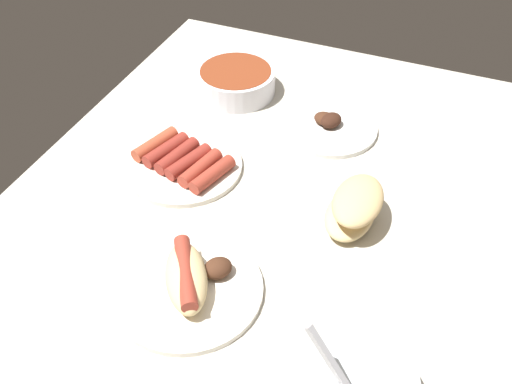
{
  "coord_description": "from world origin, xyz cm",
  "views": [
    {
      "loc": [
        64.09,
        24.82,
        70.23
      ],
      "look_at": [
        -3.26,
        -2.99,
        3.0
      ],
      "focal_mm": 41.7,
      "sensor_mm": 36.0,
      "label": 1
    }
  ],
  "objects_px": {
    "plate_hotdog_assembled": "(188,283)",
    "bread_stack": "(354,207)",
    "plate_grilled_meat": "(330,126)",
    "plate_sausages": "(183,163)",
    "bowl_chili": "(236,80)"
  },
  "relations": [
    {
      "from": "bowl_chili",
      "to": "bread_stack",
      "type": "height_order",
      "value": "bread_stack"
    },
    {
      "from": "plate_sausages",
      "to": "bowl_chili",
      "type": "height_order",
      "value": "bowl_chili"
    },
    {
      "from": "bread_stack",
      "to": "plate_grilled_meat",
      "type": "bearing_deg",
      "value": -154.53
    },
    {
      "from": "plate_hotdog_assembled",
      "to": "bread_stack",
      "type": "bearing_deg",
      "value": 141.02
    },
    {
      "from": "bowl_chili",
      "to": "bread_stack",
      "type": "relative_size",
      "value": 1.29
    },
    {
      "from": "plate_hotdog_assembled",
      "to": "plate_grilled_meat",
      "type": "bearing_deg",
      "value": 170.93
    },
    {
      "from": "plate_sausages",
      "to": "plate_grilled_meat",
      "type": "bearing_deg",
      "value": 135.46
    },
    {
      "from": "plate_grilled_meat",
      "to": "plate_sausages",
      "type": "distance_m",
      "value": 0.3
    },
    {
      "from": "plate_grilled_meat",
      "to": "plate_hotdog_assembled",
      "type": "relative_size",
      "value": 0.83
    },
    {
      "from": "plate_sausages",
      "to": "bread_stack",
      "type": "relative_size",
      "value": 1.66
    },
    {
      "from": "plate_sausages",
      "to": "bowl_chili",
      "type": "distance_m",
      "value": 0.27
    },
    {
      "from": "plate_grilled_meat",
      "to": "bread_stack",
      "type": "height_order",
      "value": "bread_stack"
    },
    {
      "from": "plate_hotdog_assembled",
      "to": "bowl_chili",
      "type": "distance_m",
      "value": 0.53
    },
    {
      "from": "plate_hotdog_assembled",
      "to": "bread_stack",
      "type": "relative_size",
      "value": 1.74
    },
    {
      "from": "plate_sausages",
      "to": "bowl_chili",
      "type": "bearing_deg",
      "value": -177.08
    }
  ]
}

